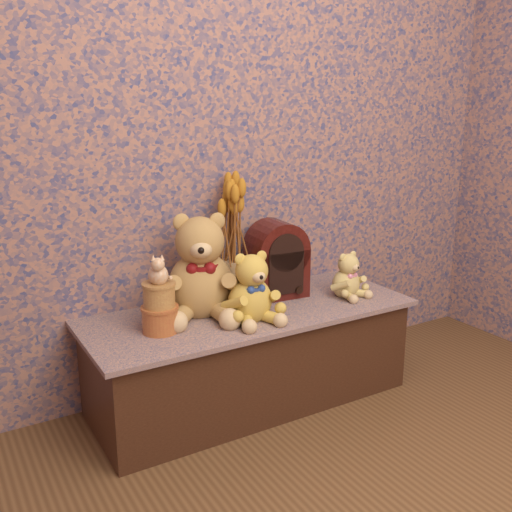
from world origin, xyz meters
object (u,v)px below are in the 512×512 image
(cat_figurine, at_px, (158,268))
(teddy_small, at_px, (346,272))
(cathedral_radio, at_px, (276,258))
(ceramic_vase, at_px, (234,280))
(biscuit_tin_lower, at_px, (160,319))
(teddy_medium, at_px, (250,283))
(teddy_large, at_px, (200,260))

(cat_figurine, bearing_deg, teddy_small, 17.30)
(teddy_small, relative_size, cathedral_radio, 0.64)
(ceramic_vase, bearing_deg, biscuit_tin_lower, -157.18)
(teddy_medium, distance_m, biscuit_tin_lower, 0.37)
(ceramic_vase, distance_m, cat_figurine, 0.46)
(teddy_medium, height_order, cathedral_radio, cathedral_radio)
(teddy_large, distance_m, teddy_medium, 0.22)
(teddy_large, bearing_deg, cat_figurine, -131.61)
(teddy_large, relative_size, teddy_medium, 1.50)
(teddy_small, bearing_deg, biscuit_tin_lower, 168.48)
(teddy_medium, bearing_deg, teddy_small, 5.73)
(biscuit_tin_lower, bearing_deg, cathedral_radio, 12.89)
(teddy_large, relative_size, ceramic_vase, 2.49)
(teddy_small, distance_m, ceramic_vase, 0.49)
(teddy_large, distance_m, ceramic_vase, 0.24)
(cat_figurine, bearing_deg, teddy_large, 44.64)
(cathedral_radio, bearing_deg, teddy_large, -170.28)
(ceramic_vase, xyz_separation_m, cat_figurine, (-0.40, -0.17, 0.16))
(teddy_large, height_order, cathedral_radio, teddy_large)
(teddy_medium, distance_m, cathedral_radio, 0.31)
(teddy_medium, bearing_deg, ceramic_vase, 79.28)
(cathedral_radio, relative_size, cat_figurine, 2.84)
(teddy_large, height_order, teddy_small, teddy_large)
(teddy_medium, bearing_deg, cat_figurine, 172.55)
(cathedral_radio, distance_m, cat_figurine, 0.62)
(teddy_small, distance_m, cathedral_radio, 0.31)
(teddy_large, xyz_separation_m, teddy_small, (0.64, -0.13, -0.11))
(teddy_small, relative_size, cat_figurine, 1.81)
(teddy_medium, relative_size, ceramic_vase, 1.65)
(cathedral_radio, height_order, ceramic_vase, cathedral_radio)
(teddy_medium, relative_size, biscuit_tin_lower, 2.21)
(teddy_large, bearing_deg, teddy_small, 11.31)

